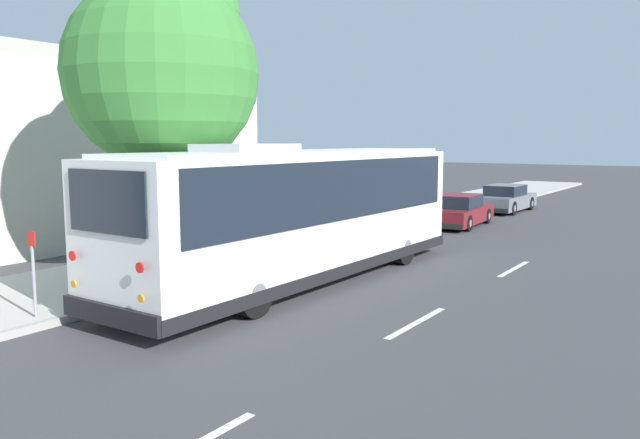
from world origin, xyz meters
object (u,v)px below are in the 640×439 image
sign_post_near (34,273)px  sign_post_far (90,262)px  shuttle_bus (301,208)px  parked_sedan_gray (506,199)px  parked_sedan_maroon (458,211)px  street_tree (166,61)px

sign_post_near → sign_post_far: sign_post_far is taller
shuttle_bus → parked_sedan_gray: shuttle_bus is taller
parked_sedan_gray → parked_sedan_maroon: bearing=-179.0°
shuttle_bus → street_tree: street_tree is taller
sign_post_near → parked_sedan_maroon: bearing=-4.5°
sign_post_near → sign_post_far: 1.21m
parked_sedan_gray → street_tree: (-19.54, 1.91, 4.67)m
parked_sedan_maroon → sign_post_far: 16.17m
parked_sedan_gray → shuttle_bus: bearing=-177.4°
parked_sedan_gray → street_tree: 20.18m
parked_sedan_maroon → street_tree: street_tree is taller
street_tree → sign_post_far: street_tree is taller
parked_sedan_maroon → street_tree: (-13.40, 1.96, 4.68)m
street_tree → sign_post_far: size_ratio=4.73×
shuttle_bus → parked_sedan_maroon: shuttle_bus is taller
parked_sedan_maroon → street_tree: bearing=167.6°
street_tree → sign_post_near: 5.83m
shuttle_bus → sign_post_near: size_ratio=6.95×
parked_sedan_maroon → parked_sedan_gray: 6.14m
shuttle_bus → street_tree: (-1.84, 2.55, 3.48)m
shuttle_bus → parked_sedan_gray: bearing=2.4°
parked_sedan_maroon → shuttle_bus: bearing=178.8°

